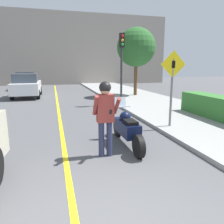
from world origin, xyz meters
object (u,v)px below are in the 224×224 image
at_px(motorcycle, 127,128).
at_px(crossing_sign, 172,82).
at_px(person_biker, 105,111).
at_px(parked_car_white, 27,85).
at_px(traffic_light, 122,55).
at_px(street_tree, 136,47).
at_px(parked_car_grey, 27,80).

height_order(motorcycle, crossing_sign, crossing_sign).
distance_m(person_biker, parked_car_white, 12.28).
bearing_deg(crossing_sign, parked_car_white, 119.41).
relative_size(motorcycle, traffic_light, 0.61).
bearing_deg(crossing_sign, motorcycle, -150.47).
bearing_deg(street_tree, traffic_light, -122.77).
relative_size(motorcycle, person_biker, 1.27).
xyz_separation_m(crossing_sign, traffic_light, (-0.17, 5.16, 1.11)).
height_order(crossing_sign, parked_car_grey, crossing_sign).
relative_size(person_biker, street_tree, 0.38).
height_order(crossing_sign, street_tree, street_tree).
bearing_deg(parked_car_grey, crossing_sign, -68.60).
height_order(motorcycle, parked_car_white, parked_car_white).
bearing_deg(traffic_light, street_tree, 57.23).
height_order(street_tree, parked_car_grey, street_tree).
distance_m(traffic_light, parked_car_grey, 12.88).
bearing_deg(crossing_sign, parked_car_grey, 111.40).
bearing_deg(parked_car_grey, street_tree, -43.19).
distance_m(traffic_light, street_tree, 3.99).
relative_size(motorcycle, parked_car_white, 0.55).
bearing_deg(traffic_light, parked_car_white, 137.92).
bearing_deg(person_biker, traffic_light, 69.52).
bearing_deg(parked_car_grey, person_biker, -78.56).
relative_size(crossing_sign, parked_car_grey, 0.61).
bearing_deg(street_tree, crossing_sign, -103.00).
height_order(person_biker, parked_car_grey, person_biker).
distance_m(person_biker, street_tree, 11.45).
relative_size(traffic_light, street_tree, 0.80).
xyz_separation_m(traffic_light, street_tree, (2.12, 3.30, 0.74)).
bearing_deg(motorcycle, parked_car_white, 108.34).
bearing_deg(street_tree, parked_car_grey, 136.81).
distance_m(crossing_sign, parked_car_grey, 17.50).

